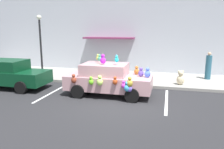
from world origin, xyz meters
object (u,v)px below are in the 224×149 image
parked_sedan_behind (7,74)px  teddy_bear_on_sidewalk (181,78)px  plush_covered_car (108,79)px  street_lamp_post (40,40)px  pedestrian_near_shopfront (208,67)px

parked_sedan_behind → teddy_bear_on_sidewalk: 9.54m
plush_covered_car → teddy_bear_on_sidewalk: plush_covered_car is taller
teddy_bear_on_sidewalk → street_lamp_post: size_ratio=0.21×
plush_covered_car → parked_sedan_behind: bearing=-179.5°
parked_sedan_behind → pedestrian_near_shopfront: size_ratio=2.67×
teddy_bear_on_sidewalk → street_lamp_post: 8.70m
teddy_bear_on_sidewalk → pedestrian_near_shopfront: (1.69, 1.86, 0.40)m
pedestrian_near_shopfront → teddy_bear_on_sidewalk: bearing=-132.2°
parked_sedan_behind → teddy_bear_on_sidewalk: (9.22, 2.44, -0.27)m
plush_covered_car → parked_sedan_behind: size_ratio=0.93×
plush_covered_car → parked_sedan_behind: plush_covered_car is taller
teddy_bear_on_sidewalk → pedestrian_near_shopfront: 2.55m
teddy_bear_on_sidewalk → street_lamp_post: bearing=-178.9°
plush_covered_car → parked_sedan_behind: 5.71m
parked_sedan_behind → street_lamp_post: street_lamp_post is taller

